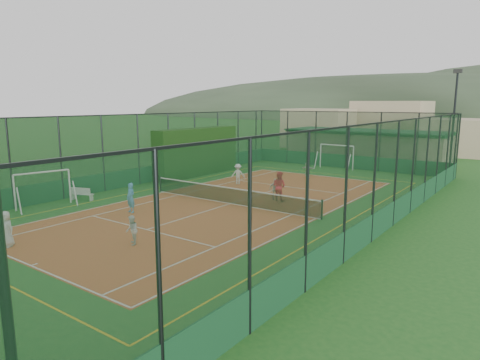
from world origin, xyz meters
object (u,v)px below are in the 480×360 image
Objects in this scene: futsal_goal_near at (43,190)px; child_far_left at (238,174)px; floodlight_ne at (453,125)px; child_near_left at (6,229)px; coach at (279,186)px; child_near_mid at (131,198)px; clubhouse at (366,146)px; child_near_right at (132,230)px; child_far_right at (275,189)px; child_far_back at (307,169)px; futsal_goal_far at (336,157)px; white_bench at (82,194)px.

child_far_left is (4.87, 11.90, -0.24)m from futsal_goal_near.
floodlight_ne reaches higher than child_near_left.
child_far_left is 5.86m from coach.
child_near_mid is (-11.69, -21.31, -3.31)m from floodlight_ne.
futsal_goal_near is (-8.10, -28.75, -0.59)m from clubhouse.
clubhouse is at bearing 130.50° from child_near_right.
child_near_left is 14.45m from coach.
futsal_goal_near reaches higher than child_far_left.
child_far_left is at bearing -135.94° from floodlight_ne.
coach is (5.12, -2.83, 0.15)m from child_far_left.
child_far_right is at bearing 117.23° from child_far_left.
child_near_right is at bearing 19.83° from child_near_left.
child_near_mid is at bearing -96.60° from clubhouse.
child_near_left is (-2.81, -33.35, -0.82)m from clubhouse.
child_far_back is at bearing 87.27° from child_near_mid.
child_near_right is (4.22, -3.47, -0.18)m from child_near_mid.
child_far_back is (-0.21, -5.13, -0.46)m from futsal_goal_far.
coach reaches higher than white_bench.
clubhouse is 4.97× the size of futsal_goal_near.
child_near_left is at bearing 60.93° from child_far_right.
child_far_left reaches higher than child_near_right.
floodlight_ne is at bearing -23.29° from futsal_goal_near.
child_near_right is (1.67, -24.42, -0.42)m from futsal_goal_far.
futsal_goal_far is 2.80× the size of child_far_back.
child_near_mid reaches higher than child_near_left.
futsal_goal_near reaches higher than child_near_mid.
child_far_back reaches higher than white_bench.
floodlight_ne is 24.53m from child_near_mid.
futsal_goal_near is 24.20m from futsal_goal_far.
white_bench is at bearing 31.96° from child_far_left.
futsal_goal_far is 5.15m from child_far_back.
futsal_goal_far is at bearing 88.76° from child_near_mid.
child_near_mid is at bearing 178.91° from child_near_right.
coach is (2.43, -13.92, -0.15)m from futsal_goal_far.
child_far_left is at bearing 44.98° from white_bench.
child_far_back is (2.35, 15.82, -0.22)m from child_near_mid.
floodlight_ne reaches higher than coach.
clubhouse is 19.78m from coach.
child_far_left is at bearing -41.25° from child_far_right.
white_bench is 4.73m from child_near_mid.
child_far_right is at bearing 62.14° from child_near_mid.
floodlight_ne is 5.15× the size of child_near_mid.
floodlight_ne reaches higher than futsal_goal_far.
child_near_mid is at bearing -22.12° from white_bench.
coach reaches higher than child_far_right.
child_far_right is 0.37m from coach.
coach reaches higher than child_near_right.
futsal_goal_near is 2.35× the size of child_far_right.
coach is at bearing -35.49° from futsal_goal_near.
floodlight_ne is 10.47m from clubhouse.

